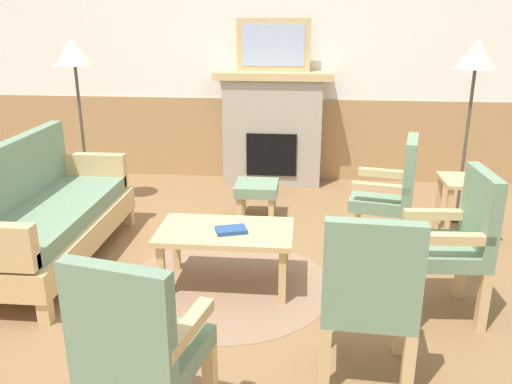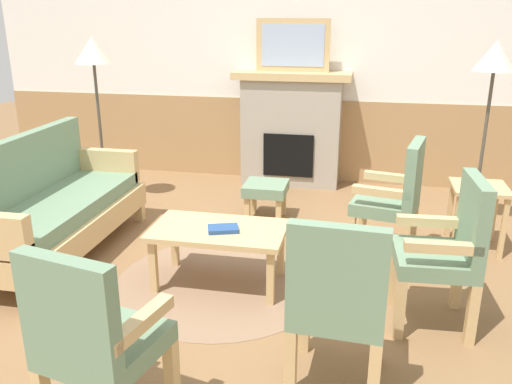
{
  "view_description": "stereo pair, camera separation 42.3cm",
  "coord_description": "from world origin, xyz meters",
  "px_view_note": "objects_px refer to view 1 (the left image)",
  "views": [
    {
      "loc": [
        0.38,
        -3.64,
        1.91
      ],
      "look_at": [
        0.0,
        0.35,
        0.55
      ],
      "focal_mm": 37.49,
      "sensor_mm": 36.0,
      "label": 1
    },
    {
      "loc": [
        0.8,
        -3.58,
        1.91
      ],
      "look_at": [
        0.0,
        0.35,
        0.55
      ],
      "focal_mm": 37.49,
      "sensor_mm": 36.0,
      "label": 2
    }
  ],
  "objects_px": {
    "fireplace": "(273,127)",
    "armchair_by_window_left": "(391,191)",
    "framed_picture": "(273,45)",
    "floor_lamp_by_couch": "(75,63)",
    "coffee_table": "(226,236)",
    "book_on_table": "(231,230)",
    "armchair_near_fireplace": "(456,238)",
    "floor_lamp_by_chairs": "(476,66)",
    "side_table": "(466,192)",
    "couch": "(47,216)",
    "footstool": "(257,190)",
    "armchair_front_center": "(369,292)",
    "armchair_front_left": "(138,345)"
  },
  "relations": [
    {
      "from": "fireplace",
      "to": "armchair_by_window_left",
      "type": "distance_m",
      "value": 2.13
    },
    {
      "from": "framed_picture",
      "to": "floor_lamp_by_couch",
      "type": "distance_m",
      "value": 2.08
    },
    {
      "from": "coffee_table",
      "to": "book_on_table",
      "type": "relative_size",
      "value": 4.52
    },
    {
      "from": "armchair_near_fireplace",
      "to": "floor_lamp_by_couch",
      "type": "height_order",
      "value": "floor_lamp_by_couch"
    },
    {
      "from": "fireplace",
      "to": "book_on_table",
      "type": "bearing_deg",
      "value": -92.71
    },
    {
      "from": "armchair_near_fireplace",
      "to": "floor_lamp_by_chairs",
      "type": "distance_m",
      "value": 2.03
    },
    {
      "from": "armchair_by_window_left",
      "to": "floor_lamp_by_couch",
      "type": "distance_m",
      "value": 3.12
    },
    {
      "from": "side_table",
      "to": "armchair_near_fireplace",
      "type": "bearing_deg",
      "value": -108.13
    },
    {
      "from": "couch",
      "to": "floor_lamp_by_chairs",
      "type": "xyz_separation_m",
      "value": [
        3.46,
        1.29,
        1.05
      ]
    },
    {
      "from": "couch",
      "to": "book_on_table",
      "type": "relative_size",
      "value": 8.47
    },
    {
      "from": "book_on_table",
      "to": "floor_lamp_by_chairs",
      "type": "height_order",
      "value": "floor_lamp_by_chairs"
    },
    {
      "from": "fireplace",
      "to": "couch",
      "type": "distance_m",
      "value": 2.81
    },
    {
      "from": "book_on_table",
      "to": "armchair_near_fireplace",
      "type": "height_order",
      "value": "armchair_near_fireplace"
    },
    {
      "from": "book_on_table",
      "to": "floor_lamp_by_chairs",
      "type": "relative_size",
      "value": 0.13
    },
    {
      "from": "footstool",
      "to": "side_table",
      "type": "distance_m",
      "value": 1.88
    },
    {
      "from": "coffee_table",
      "to": "armchair_front_center",
      "type": "xyz_separation_m",
      "value": [
        0.9,
        -0.99,
        0.15
      ]
    },
    {
      "from": "side_table",
      "to": "armchair_by_window_left",
      "type": "bearing_deg",
      "value": -153.28
    },
    {
      "from": "couch",
      "to": "coffee_table",
      "type": "bearing_deg",
      "value": -8.98
    },
    {
      "from": "framed_picture",
      "to": "couch",
      "type": "bearing_deg",
      "value": -124.97
    },
    {
      "from": "fireplace",
      "to": "floor_lamp_by_couch",
      "type": "bearing_deg",
      "value": -150.0
    },
    {
      "from": "armchair_near_fireplace",
      "to": "armchair_by_window_left",
      "type": "bearing_deg",
      "value": 106.73
    },
    {
      "from": "fireplace",
      "to": "framed_picture",
      "type": "distance_m",
      "value": 0.91
    },
    {
      "from": "fireplace",
      "to": "book_on_table",
      "type": "height_order",
      "value": "fireplace"
    },
    {
      "from": "coffee_table",
      "to": "armchair_by_window_left",
      "type": "xyz_separation_m",
      "value": [
        1.25,
        0.69,
        0.15
      ]
    },
    {
      "from": "fireplace",
      "to": "armchair_by_window_left",
      "type": "relative_size",
      "value": 1.33
    },
    {
      "from": "footstool",
      "to": "side_table",
      "type": "xyz_separation_m",
      "value": [
        1.85,
        -0.31,
        0.15
      ]
    },
    {
      "from": "couch",
      "to": "side_table",
      "type": "height_order",
      "value": "couch"
    },
    {
      "from": "armchair_front_left",
      "to": "armchair_front_center",
      "type": "xyz_separation_m",
      "value": [
        1.05,
        0.57,
        0.0
      ]
    },
    {
      "from": "couch",
      "to": "armchair_front_center",
      "type": "distance_m",
      "value": 2.63
    },
    {
      "from": "coffee_table",
      "to": "footstool",
      "type": "xyz_separation_m",
      "value": [
        0.1,
        1.35,
        -0.1
      ]
    },
    {
      "from": "coffee_table",
      "to": "armchair_by_window_left",
      "type": "relative_size",
      "value": 0.98
    },
    {
      "from": "footstool",
      "to": "couch",
      "type": "bearing_deg",
      "value": -143.85
    },
    {
      "from": "armchair_near_fireplace",
      "to": "side_table",
      "type": "xyz_separation_m",
      "value": [
        0.42,
        1.27,
        -0.1
      ]
    },
    {
      "from": "footstool",
      "to": "armchair_front_center",
      "type": "relative_size",
      "value": 0.41
    },
    {
      "from": "fireplace",
      "to": "armchair_near_fireplace",
      "type": "relative_size",
      "value": 1.33
    },
    {
      "from": "book_on_table",
      "to": "floor_lamp_by_couch",
      "type": "distance_m",
      "value": 2.48
    },
    {
      "from": "footstool",
      "to": "armchair_near_fireplace",
      "type": "height_order",
      "value": "armchair_near_fireplace"
    },
    {
      "from": "framed_picture",
      "to": "book_on_table",
      "type": "bearing_deg",
      "value": -92.71
    },
    {
      "from": "floor_lamp_by_chairs",
      "to": "armchair_near_fireplace",
      "type": "bearing_deg",
      "value": -105.9
    },
    {
      "from": "armchair_near_fireplace",
      "to": "armchair_front_center",
      "type": "bearing_deg",
      "value": -129.72
    },
    {
      "from": "fireplace",
      "to": "coffee_table",
      "type": "bearing_deg",
      "value": -93.84
    },
    {
      "from": "framed_picture",
      "to": "armchair_front_left",
      "type": "xyz_separation_m",
      "value": [
        -0.32,
        -4.07,
        -1.02
      ]
    },
    {
      "from": "framed_picture",
      "to": "armchair_near_fireplace",
      "type": "xyz_separation_m",
      "value": [
        1.36,
        -2.75,
        -1.02
      ]
    },
    {
      "from": "couch",
      "to": "armchair_by_window_left",
      "type": "distance_m",
      "value": 2.73
    },
    {
      "from": "footstool",
      "to": "armchair_near_fireplace",
      "type": "distance_m",
      "value": 2.14
    },
    {
      "from": "book_on_table",
      "to": "side_table",
      "type": "height_order",
      "value": "side_table"
    },
    {
      "from": "armchair_front_left",
      "to": "floor_lamp_by_chairs",
      "type": "relative_size",
      "value": 0.58
    },
    {
      "from": "couch",
      "to": "book_on_table",
      "type": "xyz_separation_m",
      "value": [
        1.48,
        -0.27,
        0.06
      ]
    },
    {
      "from": "footstool",
      "to": "floor_lamp_by_couch",
      "type": "bearing_deg",
      "value": 175.6
    },
    {
      "from": "armchair_front_center",
      "to": "side_table",
      "type": "xyz_separation_m",
      "value": [
        1.04,
        2.03,
        -0.1
      ]
    }
  ]
}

